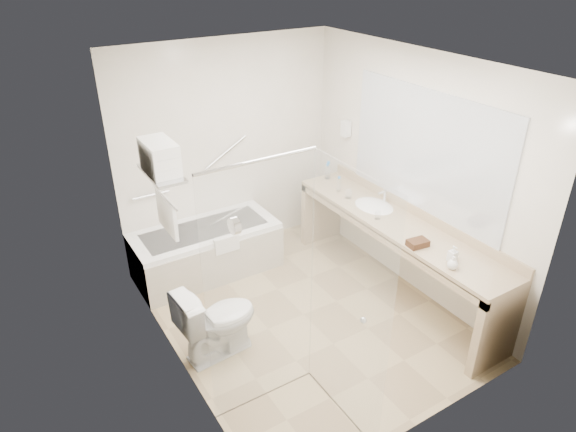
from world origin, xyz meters
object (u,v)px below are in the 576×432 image
water_bottle_left (339,184)px  vanity_counter (395,240)px  toilet (217,321)px  bathtub (207,250)px  amenity_basket (418,243)px

water_bottle_left → vanity_counter: bearing=-85.5°
toilet → bathtub: bearing=-24.3°
water_bottle_left → amenity_basket: bearing=-94.0°
vanity_counter → amenity_basket: (-0.17, -0.45, 0.24)m
bathtub → amenity_basket: (1.36, -1.84, 0.61)m
bathtub → amenity_basket: bearing=-53.5°
amenity_basket → water_bottle_left: bearing=86.0°
vanity_counter → water_bottle_left: size_ratio=15.11×
bathtub → toilet: (-0.45, -1.27, 0.08)m
bathtub → amenity_basket: 2.36m
toilet → water_bottle_left: size_ratio=4.11×
bathtub → toilet: size_ratio=2.18×
toilet → water_bottle_left: 2.14m
vanity_counter → amenity_basket: 0.54m
vanity_counter → amenity_basket: size_ratio=14.23×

